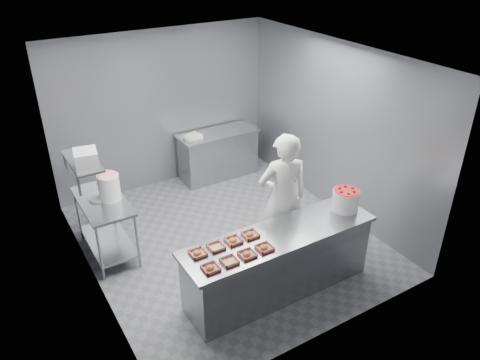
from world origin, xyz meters
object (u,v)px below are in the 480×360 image
glaze_bucket (109,187)px  back_counter (218,154)px  tray_2 (247,254)px  tray_1 (229,261)px  tray_7 (250,234)px  worker (282,198)px  tray_0 (210,268)px  tray_6 (233,240)px  tray_3 (264,248)px  service_counter (279,262)px  prep_table (105,219)px  tray_4 (198,253)px  tray_5 (216,247)px  strawberry_tub (346,199)px  appliance (86,159)px

glaze_bucket → back_counter: bearing=28.7°
tray_2 → glaze_bucket: 2.29m
tray_2 → tray_1: bearing=180.0°
tray_2 → tray_7: same height
worker → glaze_bucket: 2.40m
tray_0 → tray_6: bearing=33.2°
tray_3 → tray_6: size_ratio=1.00×
service_counter → tray_2: tray_2 is taller
tray_1 → worker: (1.28, 0.76, 0.04)m
tray_1 → tray_2: bearing=-0.0°
prep_table → worker: worker is taller
prep_table → tray_4: tray_4 is taller
prep_table → tray_5: bearing=-65.1°
strawberry_tub → tray_7: bearing=174.7°
back_counter → tray_0: bearing=-119.9°
service_counter → tray_1: 0.95m
tray_0 → worker: (1.52, 0.76, 0.04)m
prep_table → tray_1: tray_1 is taller
tray_7 → strawberry_tub: 1.43m
back_counter → tray_5: (-1.72, -3.09, 0.47)m
tray_3 → tray_6: same height
tray_0 → tray_3: (0.72, 0.00, 0.00)m
worker → glaze_bucket: bearing=-18.2°
tray_6 → tray_7: bearing=0.0°
tray_4 → worker: bearing=16.2°
tray_2 → tray_6: (0.00, 0.31, 0.00)m
back_counter → tray_0: tray_0 is taller
prep_table → tray_6: 2.11m
tray_1 → tray_7: size_ratio=1.00×
tray_2 → tray_4: 0.57m
tray_1 → tray_4: 0.40m
tray_3 → appliance: bearing=128.8°
prep_table → appliance: (-0.17, -0.27, 1.09)m
prep_table → tray_7: bearing=-53.9°
tray_7 → tray_4: bearing=180.0°
tray_7 → strawberry_tub: bearing=-5.3°
prep_table → tray_0: tray_0 is taller
tray_0 → tray_3: 0.72m
prep_table → tray_4: size_ratio=6.40×
prep_table → service_counter: bearing=-49.8°
tray_1 → prep_table: bearing=111.6°
tray_5 → tray_6: 0.24m
tray_0 → worker: worker is taller
prep_table → tray_5: tray_5 is taller
back_counter → tray_6: tray_6 is taller
strawberry_tub → glaze_bucket: glaze_bucket is taller
tray_1 → tray_7: 0.57m
tray_4 → strawberry_tub: 2.15m
service_counter → tray_2: bearing=-164.9°
tray_2 → tray_5: (-0.24, 0.31, -0.00)m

